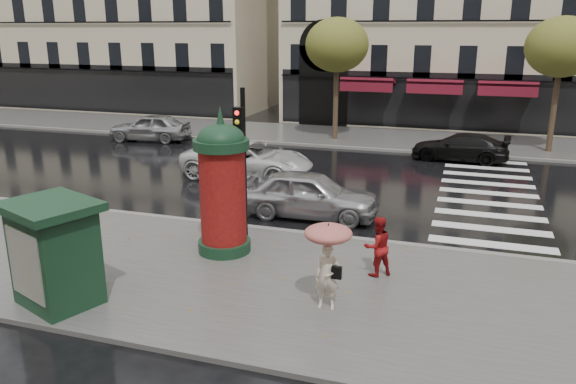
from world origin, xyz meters
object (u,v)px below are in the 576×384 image
(newsstand, at_px, (55,252))
(car_black, at_px, (460,147))
(woman_umbrella, at_px, (328,252))
(car_silver, at_px, (309,194))
(woman_red, at_px, (377,246))
(man_burgundy, at_px, (231,205))
(car_far_silver, at_px, (150,127))
(traffic_light, at_px, (242,151))
(morris_column, at_px, (222,184))
(car_white, at_px, (248,159))

(newsstand, distance_m, car_black, 19.77)
(woman_umbrella, bearing_deg, car_silver, 109.15)
(woman_red, height_order, newsstand, newsstand)
(man_burgundy, height_order, car_silver, man_burgundy)
(man_burgundy, relative_size, car_black, 0.38)
(newsstand, height_order, car_far_silver, newsstand)
(man_burgundy, height_order, car_far_silver, man_burgundy)
(traffic_light, height_order, car_black, traffic_light)
(newsstand, relative_size, car_far_silver, 0.54)
(traffic_light, height_order, car_far_silver, traffic_light)
(traffic_light, distance_m, car_far_silver, 17.15)
(traffic_light, bearing_deg, car_silver, 70.95)
(traffic_light, bearing_deg, car_far_silver, 130.06)
(morris_column, xyz_separation_m, car_black, (5.87, 14.07, -1.40))
(man_burgundy, bearing_deg, car_silver, -122.95)
(woman_red, distance_m, car_black, 14.45)
(morris_column, xyz_separation_m, car_far_silver, (-10.68, 13.81, -1.28))
(woman_umbrella, height_order, newsstand, newsstand)
(woman_red, xyz_separation_m, morris_column, (-4.27, 0.29, 1.16))
(man_burgundy, xyz_separation_m, traffic_light, (0.70, -0.69, 1.82))
(morris_column, bearing_deg, woman_umbrella, -33.82)
(newsstand, relative_size, car_black, 0.54)
(morris_column, bearing_deg, car_black, 67.35)
(woman_red, height_order, car_far_silver, woman_red)
(car_white, relative_size, car_black, 1.24)
(newsstand, bearing_deg, car_far_silver, 115.38)
(woman_red, xyz_separation_m, man_burgundy, (-4.70, 1.76, 0.09))
(car_white, xyz_separation_m, car_black, (8.39, 6.00, -0.12))
(woman_red, distance_m, car_white, 10.77)
(woman_umbrella, relative_size, car_far_silver, 0.45)
(woman_red, height_order, traffic_light, traffic_light)
(traffic_light, distance_m, newsstand, 5.55)
(newsstand, bearing_deg, woman_red, 29.12)
(woman_red, bearing_deg, newsstand, -8.93)
(woman_umbrella, xyz_separation_m, man_burgundy, (-3.94, 3.82, -0.46))
(woman_umbrella, xyz_separation_m, newsstand, (-5.77, -1.58, -0.10))
(car_silver, height_order, car_far_silver, car_silver)
(traffic_light, bearing_deg, man_burgundy, 135.79)
(morris_column, relative_size, car_far_silver, 0.90)
(man_burgundy, bearing_deg, woman_umbrella, 139.27)
(morris_column, bearing_deg, car_far_silver, 127.72)
(woman_red, bearing_deg, man_burgundy, -58.61)
(woman_red, relative_size, car_white, 0.28)
(traffic_light, height_order, newsstand, traffic_light)
(traffic_light, relative_size, car_white, 0.80)
(woman_umbrella, height_order, woman_red, woman_umbrella)
(traffic_light, xyz_separation_m, car_silver, (1.07, 3.10, -2.01))
(woman_red, bearing_deg, morris_column, -41.98)
(car_black, height_order, car_far_silver, car_far_silver)
(newsstand, bearing_deg, man_burgundy, 71.24)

